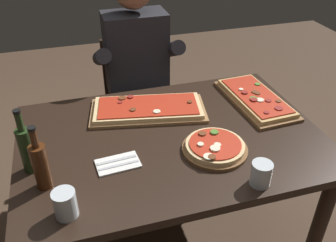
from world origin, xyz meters
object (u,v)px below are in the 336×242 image
Objects in this scene: dining_table at (171,152)px; pizza_round_far at (215,147)px; pizza_rectangular_left at (256,98)px; tumbler_near_camera at (65,204)px; seated_diner at (138,70)px; oil_bottle_amber at (41,165)px; pizza_rectangular_front at (148,109)px; diner_chair at (136,96)px; tumbler_far_side at (261,174)px; wine_bottle_dark at (26,148)px.

pizza_round_far is (0.15, -0.16, 0.12)m from dining_table.
dining_table is 0.25m from pizza_round_far.
pizza_rectangular_left is 4.90× the size of tumbler_near_camera.
oil_bottle_amber is at bearing -122.07° from seated_diner.
dining_table is at bearing -77.18° from pizza_rectangular_front.
pizza_rectangular_left is at bearing 17.81° from oil_bottle_amber.
diner_chair is (0.50, 1.21, -0.31)m from tumbler_near_camera.
pizza_round_far is 0.26m from tumbler_far_side.
pizza_rectangular_front is at bearing 53.03° from tumbler_near_camera.
wine_bottle_dark is at bearing -152.48° from pizza_rectangular_front.
seated_diner is (0.50, 1.09, -0.05)m from tumbler_near_camera.
wine_bottle_dark is 2.69× the size of tumbler_near_camera.
tumbler_far_side is 0.11× the size of diner_chair.
pizza_rectangular_front is 0.68m from diner_chair.
dining_table is 4.84× the size of pizza_round_far.
diner_chair is 0.28m from seated_diner.
pizza_round_far is 2.71× the size of tumbler_near_camera.
diner_chair is at bearing 90.00° from seated_diner.
wine_bottle_dark is at bearing -128.08° from seated_diner.
tumbler_near_camera reaches higher than pizza_round_far.
wine_bottle_dark is (-0.77, 0.10, 0.09)m from pizza_round_far.
wine_bottle_dark is 1.02m from seated_diner.
diner_chair reaches higher than tumbler_near_camera.
wine_bottle_dark is at bearing 158.24° from tumbler_far_side.
tumbler_near_camera reaches higher than pizza_rectangular_front.
tumbler_far_side is 0.07× the size of seated_diner.
tumbler_near_camera reaches higher than dining_table.
diner_chair is (-0.52, 0.69, -0.27)m from pizza_rectangular_left.
dining_table is 14.07× the size of tumbler_far_side.
tumbler_far_side reaches higher than dining_table.
seated_diner is (0.01, 0.74, 0.10)m from dining_table.
diner_chair is at bearing 84.52° from pizza_rectangular_front.
pizza_rectangular_left is at bearing -5.99° from pizza_rectangular_front.
tumbler_far_side is (0.09, -0.24, 0.03)m from pizza_round_far.
pizza_rectangular_front is at bearing 102.82° from dining_table.
tumbler_near_camera is (-1.02, -0.53, 0.03)m from pizza_rectangular_left.
diner_chair is at bearing 67.50° from tumbler_near_camera.
pizza_rectangular_front is 0.72× the size of diner_chair.
seated_diner is (-0.52, 0.57, -0.02)m from pizza_rectangular_left.
pizza_round_far is at bearing -82.00° from diner_chair.
wine_bottle_dark is (-1.15, -0.23, 0.09)m from pizza_rectangular_left.
diner_chair is at bearing 61.01° from oil_bottle_amber.
seated_diner reaches higher than tumbler_near_camera.
tumbler_far_side is 1.17m from seated_diner.
seated_diner is at bearing 83.22° from pizza_rectangular_front.
oil_bottle_amber is 0.20m from tumbler_near_camera.
diner_chair is (-0.14, 1.02, -0.27)m from pizza_round_far.
diner_chair reaches higher than pizza_rectangular_left.
pizza_rectangular_left is 0.77m from seated_diner.
tumbler_near_camera is at bearing -67.70° from oil_bottle_amber.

